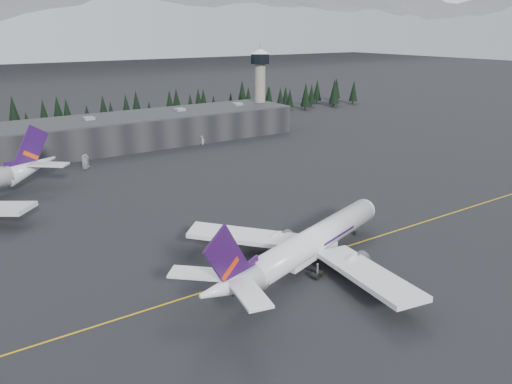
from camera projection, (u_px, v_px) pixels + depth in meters
ground at (306, 254)px, 110.09m from camera, size 1400.00×1400.00×0.00m
taxiline at (312, 257)px, 108.52m from camera, size 400.00×0.40×0.02m
terminal at (115, 132)px, 206.63m from camera, size 160.00×30.00×12.60m
control_tower at (260, 80)px, 243.38m from camera, size 10.00×10.00×37.70m
treeline at (88, 117)px, 235.41m from camera, size 360.00×20.00×15.00m
jet_main at (304, 247)px, 101.74m from camera, size 58.52×52.77×17.67m
gse_vehicle_a at (85, 167)px, 175.96m from camera, size 4.58×5.95×1.50m
gse_vehicle_b at (203, 143)px, 213.29m from camera, size 4.08×1.97×1.34m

